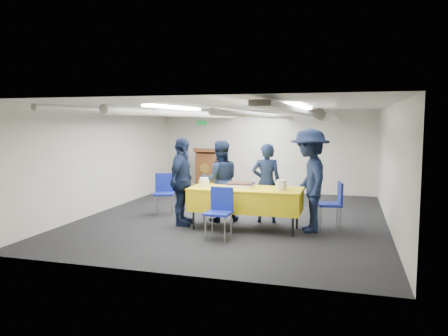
# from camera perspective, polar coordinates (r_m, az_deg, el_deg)

# --- Properties ---
(ground) EXTENTS (7.00, 7.00, 0.00)m
(ground) POSITION_cam_1_polar(r_m,az_deg,el_deg) (9.10, 1.41, -6.49)
(ground) COLOR black
(ground) RESTS_ON ground
(room_shell) EXTENTS (6.00, 7.00, 2.30)m
(room_shell) POSITION_cam_1_polar(r_m,az_deg,el_deg) (9.26, 2.64, 5.03)
(room_shell) COLOR beige
(room_shell) RESTS_ON ground
(serving_table) EXTENTS (2.05, 0.86, 0.77)m
(serving_table) POSITION_cam_1_polar(r_m,az_deg,el_deg) (8.05, 2.85, -4.09)
(serving_table) COLOR black
(serving_table) RESTS_ON ground
(sheet_cake) EXTENTS (0.51, 0.39, 0.09)m
(sheet_cake) POSITION_cam_1_polar(r_m,az_deg,el_deg) (8.09, 2.15, -2.21)
(sheet_cake) COLOR white
(sheet_cake) RESTS_ON serving_table
(plate_stack_left) EXTENTS (0.20, 0.20, 0.17)m
(plate_stack_left) POSITION_cam_1_polar(r_m,az_deg,el_deg) (8.17, -2.61, -1.89)
(plate_stack_left) COLOR white
(plate_stack_left) RESTS_ON serving_table
(plate_stack_right) EXTENTS (0.20, 0.20, 0.18)m
(plate_stack_right) POSITION_cam_1_polar(r_m,az_deg,el_deg) (7.83, 7.49, -2.24)
(plate_stack_right) COLOR white
(plate_stack_right) RESTS_ON serving_table
(podium) EXTENTS (0.62, 0.53, 1.25)m
(podium) POSITION_cam_1_polar(r_m,az_deg,el_deg) (12.33, -2.21, -0.31)
(podium) COLOR brown
(podium) RESTS_ON ground
(chair_near) EXTENTS (0.44, 0.44, 0.87)m
(chair_near) POSITION_cam_1_polar(r_m,az_deg,el_deg) (7.41, -0.53, -5.19)
(chair_near) COLOR gray
(chair_near) RESTS_ON ground
(chair_right) EXTENTS (0.49, 0.49, 0.87)m
(chair_right) POSITION_cam_1_polar(r_m,az_deg,el_deg) (8.35, 14.20, -4.09)
(chair_right) COLOR gray
(chair_right) RESTS_ON ground
(chair_left) EXTENTS (0.53, 0.53, 0.87)m
(chair_left) POSITION_cam_1_polar(r_m,az_deg,el_deg) (9.46, -7.81, -2.79)
(chair_left) COLOR gray
(chair_left) RESTS_ON ground
(sailor_a) EXTENTS (0.63, 0.48, 1.56)m
(sailor_a) POSITION_cam_1_polar(r_m,az_deg,el_deg) (8.60, 5.56, -1.97)
(sailor_a) COLOR black
(sailor_a) RESTS_ON ground
(sailor_b) EXTENTS (0.96, 0.88, 1.61)m
(sailor_b) POSITION_cam_1_polar(r_m,az_deg,el_deg) (8.70, -0.54, -1.68)
(sailor_b) COLOR black
(sailor_b) RESTS_ON ground
(sailor_c) EXTENTS (0.44, 1.00, 1.68)m
(sailor_c) POSITION_cam_1_polar(r_m,az_deg,el_deg) (8.36, -5.53, -1.77)
(sailor_c) COLOR black
(sailor_c) RESTS_ON ground
(sailor_d) EXTENTS (0.99, 1.35, 1.87)m
(sailor_d) POSITION_cam_1_polar(r_m,az_deg,el_deg) (7.97, 11.11, -1.57)
(sailor_d) COLOR black
(sailor_d) RESTS_ON ground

